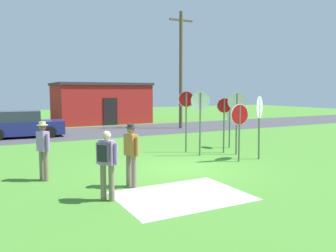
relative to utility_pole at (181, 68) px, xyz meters
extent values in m
plane|color=#47842D|center=(-6.27, -10.86, -4.22)|extent=(80.00, 80.00, 0.00)
cube|color=#424247|center=(-6.27, 0.52, -4.21)|extent=(60.00, 6.40, 0.01)
cube|color=#ADAAA3|center=(-7.80, -13.53, -4.22)|extent=(3.20, 2.40, 0.01)
cube|color=#B2231E|center=(-3.76, 6.89, -2.68)|extent=(7.23, 5.20, 3.08)
cube|color=#383333|center=(-3.76, 6.89, -1.04)|extent=(7.43, 5.40, 0.20)
cube|color=black|center=(-3.76, 4.27, -3.17)|extent=(1.10, 0.08, 2.10)
cylinder|color=brown|center=(0.00, 0.00, -0.18)|extent=(0.24, 0.24, 8.07)
cube|color=brown|center=(0.00, 0.00, 3.26)|extent=(1.80, 0.12, 0.12)
cube|color=navy|center=(-10.27, 0.07, -3.69)|extent=(4.41, 2.08, 0.76)
cube|color=#2D333D|center=(-10.52, 0.08, -3.01)|extent=(2.33, 1.67, 0.60)
cylinder|color=black|center=(-8.88, 0.88, -3.90)|extent=(0.65, 0.26, 0.64)
cylinder|color=black|center=(-8.99, -0.92, -3.90)|extent=(0.65, 0.26, 0.64)
cylinder|color=#51664C|center=(-2.85, -10.92, -3.04)|extent=(0.12, 0.14, 2.36)
cylinder|color=white|center=(-2.85, -10.92, -2.21)|extent=(0.74, 0.47, 0.85)
cylinder|color=#B70F14|center=(-2.85, -10.91, -2.21)|extent=(0.69, 0.44, 0.79)
cylinder|color=#51664C|center=(-3.22, -9.22, -3.08)|extent=(0.09, 0.09, 2.28)
cylinder|color=white|center=(-3.22, -9.22, -2.20)|extent=(0.58, 0.30, 0.64)
cylinder|color=#B70F14|center=(-3.23, -9.23, -2.20)|extent=(0.54, 0.28, 0.59)
cylinder|color=#51664C|center=(-4.49, -9.31, -2.94)|extent=(0.13, 0.16, 2.56)
cylinder|color=white|center=(-4.49, -9.31, -1.98)|extent=(0.71, 0.35, 0.77)
cylinder|color=#B70F14|center=(-4.48, -9.30, -1.98)|extent=(0.66, 0.33, 0.71)
cylinder|color=#51664C|center=(-2.98, -9.74, -2.95)|extent=(0.11, 0.13, 2.53)
cylinder|color=white|center=(-2.98, -9.74, -2.01)|extent=(0.69, 0.39, 0.77)
cylinder|color=#B70F14|center=(-2.97, -9.73, -2.01)|extent=(0.64, 0.36, 0.71)
cylinder|color=#51664C|center=(-2.18, -8.28, -3.28)|extent=(0.08, 0.08, 1.87)
cylinder|color=white|center=(-2.18, -8.28, -2.65)|extent=(0.16, 0.71, 0.72)
cylinder|color=#B70F14|center=(-2.17, -8.28, -2.65)|extent=(0.16, 0.66, 0.67)
cylinder|color=#51664C|center=(-3.82, -10.93, -3.17)|extent=(0.07, 0.07, 2.09)
cylinder|color=white|center=(-3.82, -10.93, -2.46)|extent=(0.79, 0.02, 0.79)
cylinder|color=#B70F14|center=(-3.82, -10.94, -2.46)|extent=(0.73, 0.03, 0.73)
cylinder|color=#51664C|center=(-4.57, -8.35, -2.94)|extent=(0.10, 0.11, 2.57)
cylinder|color=white|center=(-4.57, -8.35, -1.94)|extent=(0.62, 0.32, 0.68)
cylinder|color=#B70F14|center=(-4.57, -8.36, -1.94)|extent=(0.57, 0.30, 0.63)
cylinder|color=#7A6B56|center=(-8.66, -12.09, -3.78)|extent=(0.14, 0.14, 0.88)
cylinder|color=#7A6B56|center=(-8.58, -12.30, -3.78)|extent=(0.14, 0.14, 0.88)
cube|color=#B27533|center=(-8.62, -12.20, -3.05)|extent=(0.33, 0.41, 0.58)
cylinder|color=#B27533|center=(-8.70, -11.97, -3.07)|extent=(0.09, 0.09, 0.52)
cylinder|color=#B27533|center=(-8.54, -12.42, -3.07)|extent=(0.09, 0.09, 0.52)
sphere|color=#9E7051|center=(-8.62, -12.20, -2.63)|extent=(0.21, 0.21, 0.21)
cylinder|color=#333338|center=(-8.62, -12.20, -2.58)|extent=(0.32, 0.31, 0.02)
cylinder|color=#333338|center=(-8.62, -12.20, -2.53)|extent=(0.19, 0.19, 0.09)
cylinder|color=#7A6B56|center=(-9.63, -12.93, -3.78)|extent=(0.14, 0.14, 0.88)
cylinder|color=#7A6B56|center=(-9.48, -13.08, -3.78)|extent=(0.14, 0.14, 0.88)
cube|color=#9E7AB2|center=(-9.56, -13.01, -3.05)|extent=(0.41, 0.41, 0.58)
cylinder|color=#9E7AB2|center=(-9.73, -12.83, -3.07)|extent=(0.09, 0.09, 0.52)
cylinder|color=#9E7AB2|center=(-9.39, -13.18, -3.07)|extent=(0.09, 0.09, 0.52)
sphere|color=beige|center=(-9.56, -13.01, -2.63)|extent=(0.21, 0.21, 0.21)
cube|color=#232328|center=(-9.68, -13.12, -3.03)|extent=(0.28, 0.28, 0.40)
cylinder|color=#7A6B56|center=(-10.68, -10.26, -3.78)|extent=(0.14, 0.14, 0.88)
cylinder|color=#7A6B56|center=(-10.59, -10.45, -3.78)|extent=(0.14, 0.14, 0.88)
cube|color=#9E7AB2|center=(-10.64, -10.35, -3.05)|extent=(0.35, 0.42, 0.58)
cylinder|color=#9E7AB2|center=(-10.74, -10.14, -3.07)|extent=(0.09, 0.09, 0.52)
cylinder|color=#9E7AB2|center=(-10.54, -10.57, -3.07)|extent=(0.09, 0.09, 0.52)
sphere|color=brown|center=(-10.64, -10.35, -2.63)|extent=(0.21, 0.21, 0.21)
cylinder|color=beige|center=(-10.64, -10.35, -2.58)|extent=(0.31, 0.31, 0.02)
cylinder|color=beige|center=(-10.64, -10.35, -2.53)|extent=(0.19, 0.19, 0.09)
camera|label=1|loc=(-11.99, -20.69, -1.59)|focal=36.20mm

